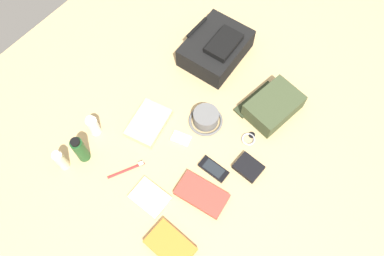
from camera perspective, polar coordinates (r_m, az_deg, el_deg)
name	(u,v)px	position (r m, az deg, el deg)	size (l,w,h in m)	color
ground_plane	(192,133)	(1.70, 0.00, -0.77)	(2.64, 2.02, 0.02)	tan
backpack	(216,48)	(1.86, 3.66, 11.93)	(0.33, 0.26, 0.14)	black
toiletry_pouch	(273,106)	(1.74, 12.05, 3.29)	(0.27, 0.24, 0.09)	#384228
bucket_hat	(206,118)	(1.68, 2.10, 1.49)	(0.15, 0.15, 0.07)	#5D5D5D
lotion_bottle	(61,160)	(1.65, -19.14, -4.63)	(0.04, 0.04, 0.13)	beige
shampoo_bottle	(80,150)	(1.63, -16.49, -3.13)	(0.05, 0.05, 0.16)	#19471E
toothpaste_tube	(93,126)	(1.69, -14.63, 0.34)	(0.05, 0.05, 0.12)	white
paperback_novel	(170,246)	(1.53, -3.29, -17.27)	(0.13, 0.19, 0.03)	orange
travel_guidebook	(202,195)	(1.57, 1.49, -9.99)	(0.14, 0.22, 0.03)	red
cell_phone	(214,169)	(1.61, 3.27, -6.19)	(0.06, 0.13, 0.01)	black
media_player	(181,139)	(1.67, -1.65, -1.59)	(0.07, 0.09, 0.01)	#B7B7BC
wristwatch	(249,139)	(1.68, 8.57, -1.60)	(0.07, 0.06, 0.01)	#99999E
toothbrush	(128,169)	(1.63, -9.56, -6.15)	(0.15, 0.09, 0.02)	red
wallet	(249,167)	(1.63, 8.51, -5.88)	(0.09, 0.11, 0.02)	black
notepad	(150,197)	(1.58, -6.36, -10.36)	(0.11, 0.15, 0.02)	beige
folded_towel	(149,123)	(1.70, -6.57, 0.73)	(0.20, 0.14, 0.04)	#C6B289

